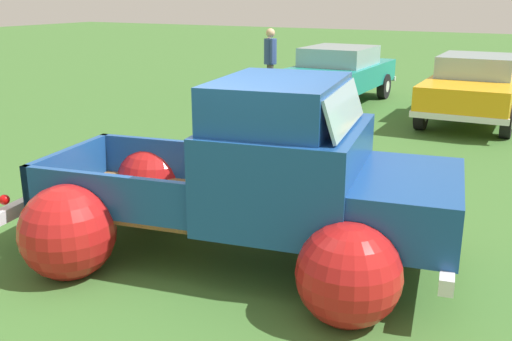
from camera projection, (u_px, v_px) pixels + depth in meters
ground_plane at (229, 254)px, 6.35m from camera, size 80.00×80.00×0.00m
vintage_pickup_truck at (263, 191)px, 6.01m from camera, size 4.87×3.35×1.96m
show_car_0 at (337, 73)px, 14.71m from camera, size 1.89×4.45×1.43m
show_car_1 at (474, 86)px, 12.74m from camera, size 1.92×4.21×1.43m
spectator_0 at (270, 58)px, 15.68m from camera, size 0.48×0.48×1.83m
lane_cone_0 at (121, 158)px, 8.87m from camera, size 0.36×0.36×0.63m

